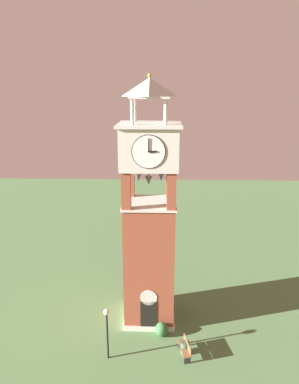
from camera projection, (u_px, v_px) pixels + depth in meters
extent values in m
plane|color=#517547|center=(150.00, 316.00, 25.43)|extent=(80.00, 80.00, 0.00)
cube|color=brown|center=(150.00, 262.00, 24.24)|extent=(3.31, 3.31, 8.49)
cube|color=beige|center=(150.00, 313.00, 25.38)|extent=(3.51, 3.51, 0.35)
cube|color=black|center=(149.00, 316.00, 23.50)|extent=(1.10, 0.04, 2.20)
cylinder|color=beige|center=(149.00, 298.00, 23.11)|extent=(1.10, 0.04, 1.10)
cube|color=brown|center=(126.00, 192.00, 21.43)|extent=(0.56, 0.56, 2.45)
cube|color=brown|center=(171.00, 192.00, 21.34)|extent=(0.56, 0.56, 2.45)
cube|color=brown|center=(130.00, 180.00, 24.07)|extent=(0.56, 0.56, 2.45)
cube|color=brown|center=(170.00, 181.00, 23.98)|extent=(0.56, 0.56, 2.45)
cube|color=beige|center=(150.00, 203.00, 23.03)|extent=(3.47, 3.47, 0.12)
cone|color=#4C4C51|center=(161.00, 177.00, 22.59)|extent=(0.39, 0.39, 0.51)
cone|color=#4C4C51|center=(148.00, 175.00, 23.26)|extent=(0.37, 0.37, 0.39)
cone|color=#4C4C51|center=(138.00, 178.00, 22.54)|extent=(0.52, 0.52, 0.52)
cone|color=#4C4C51|center=(149.00, 180.00, 21.84)|extent=(0.48, 0.48, 0.54)
cube|color=beige|center=(150.00, 147.00, 22.00)|extent=(3.55, 3.55, 2.60)
cylinder|color=white|center=(148.00, 152.00, 20.28)|extent=(1.97, 0.05, 1.97)
torus|color=black|center=(148.00, 152.00, 20.28)|extent=(1.99, 0.06, 1.99)
cube|color=black|center=(153.00, 152.00, 20.21)|extent=(0.50, 0.03, 0.13)
cube|color=black|center=(149.00, 145.00, 20.11)|extent=(0.08, 0.03, 0.79)
cylinder|color=white|center=(150.00, 143.00, 23.72)|extent=(1.97, 0.05, 1.97)
torus|color=black|center=(150.00, 143.00, 23.72)|extent=(1.99, 0.06, 1.99)
cube|color=black|center=(154.00, 142.00, 23.77)|extent=(0.50, 0.03, 0.13)
cube|color=black|center=(151.00, 137.00, 23.67)|extent=(0.08, 0.03, 0.79)
cylinder|color=white|center=(121.00, 147.00, 22.06)|extent=(0.05, 1.97, 1.97)
torus|color=black|center=(121.00, 147.00, 22.06)|extent=(0.06, 1.99, 1.99)
cube|color=black|center=(120.00, 146.00, 22.29)|extent=(0.03, 0.50, 0.13)
cube|color=black|center=(120.00, 140.00, 21.96)|extent=(0.03, 0.08, 0.79)
cylinder|color=white|center=(178.00, 147.00, 21.95)|extent=(0.05, 1.97, 1.97)
torus|color=black|center=(178.00, 147.00, 21.95)|extent=(0.06, 1.99, 1.99)
cube|color=black|center=(179.00, 146.00, 22.17)|extent=(0.03, 0.50, 0.13)
cube|color=black|center=(179.00, 141.00, 21.84)|extent=(0.03, 0.08, 0.79)
cube|color=beige|center=(150.00, 125.00, 21.62)|extent=(3.91, 3.91, 0.16)
cylinder|color=beige|center=(132.00, 112.00, 20.48)|extent=(0.22, 0.22, 1.47)
cylinder|color=beige|center=(166.00, 112.00, 20.42)|extent=(0.22, 0.22, 1.47)
cylinder|color=beige|center=(135.00, 110.00, 22.35)|extent=(0.22, 0.22, 1.47)
cylinder|color=beige|center=(165.00, 110.00, 22.29)|extent=(0.22, 0.22, 1.47)
cube|color=beige|center=(150.00, 97.00, 21.16)|extent=(2.39, 2.39, 0.12)
pyramid|color=beige|center=(150.00, 87.00, 21.00)|extent=(2.39, 2.39, 1.08)
sphere|color=#B79338|center=(150.00, 75.00, 20.81)|extent=(0.24, 0.24, 0.24)
cube|color=brown|center=(184.00, 349.00, 21.55)|extent=(0.74, 1.65, 0.06)
cube|color=brown|center=(187.00, 344.00, 21.50)|extent=(0.35, 1.58, 0.44)
cube|color=#2D2D33|center=(187.00, 360.00, 20.93)|extent=(0.40, 0.15, 0.42)
cube|color=#2D2D33|center=(181.00, 344.00, 22.30)|extent=(0.40, 0.15, 0.42)
cylinder|color=black|center=(107.00, 337.00, 21.01)|extent=(0.12, 0.12, 3.04)
sphere|color=#F9EFCC|center=(106.00, 312.00, 20.54)|extent=(0.36, 0.36, 0.36)
cylinder|color=#38513D|center=(185.00, 348.00, 21.71)|extent=(0.52, 0.52, 0.80)
ellipsoid|color=#336638|center=(162.00, 329.00, 23.26)|extent=(0.85, 0.85, 0.95)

